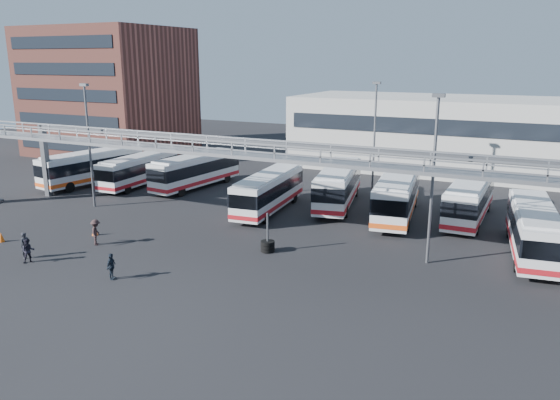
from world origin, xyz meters
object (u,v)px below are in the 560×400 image
at_px(bus_8, 533,228).
at_px(pedestrian_b, 28,251).
at_px(cone_left, 1,237).
at_px(pedestrian_d, 111,266).
at_px(light_pole_mid, 433,171).
at_px(tire_stack, 268,245).
at_px(bus_6, 397,194).
at_px(pedestrian_c, 96,232).
at_px(light_pole_left, 89,139).
at_px(bus_5, 338,184).
at_px(bus_0, 92,166).
at_px(bus_7, 469,198).
at_px(pedestrian_a, 25,245).
at_px(bus_4, 269,191).
at_px(cone_right, 95,231).
at_px(bus_1, 139,169).
at_px(bus_2, 196,170).
at_px(light_pole_back, 375,133).

distance_m(bus_8, pedestrian_b, 31.35).
bearing_deg(cone_left, pedestrian_d, -8.47).
bearing_deg(light_pole_mid, tire_stack, -165.53).
distance_m(bus_6, pedestrian_c, 22.47).
height_order(light_pole_mid, pedestrian_d, light_pole_mid).
height_order(light_pole_mid, bus_6, light_pole_mid).
bearing_deg(pedestrian_b, pedestrian_c, 21.76).
relative_size(pedestrian_b, cone_left, 2.29).
distance_m(bus_8, pedestrian_d, 25.78).
height_order(light_pole_left, bus_5, light_pole_left).
distance_m(light_pole_left, bus_0, 9.79).
bearing_deg(bus_8, bus_5, 150.79).
relative_size(bus_8, pedestrian_d, 7.03).
distance_m(bus_7, pedestrian_a, 31.53).
xyz_separation_m(bus_4, pedestrian_c, (-6.54, -12.54, -0.86)).
xyz_separation_m(bus_7, pedestrian_b, (-22.86, -21.28, -1.02)).
bearing_deg(bus_4, bus_7, 10.94).
bearing_deg(pedestrian_c, light_pole_left, 12.01).
relative_size(light_pole_mid, cone_right, 15.92).
bearing_deg(tire_stack, pedestrian_d, -126.15).
distance_m(bus_1, tire_stack, 23.01).
bearing_deg(bus_8, bus_2, 160.72).
bearing_deg(light_pole_mid, bus_8, 37.11).
bearing_deg(bus_8, light_pole_left, 178.15).
height_order(bus_1, pedestrian_a, bus_1).
xyz_separation_m(light_pole_left, pedestrian_c, (7.38, -7.35, -4.85)).
distance_m(bus_0, bus_2, 10.63).
height_order(bus_6, cone_left, bus_6).
xyz_separation_m(bus_2, pedestrian_d, (8.72, -21.01, -1.02)).
relative_size(light_pole_mid, bus_8, 0.94).
bearing_deg(bus_6, light_pole_mid, -73.11).
bearing_deg(light_pole_back, pedestrian_a, -120.26).
height_order(bus_8, pedestrian_d, bus_8).
bearing_deg(cone_left, bus_5, 47.83).
distance_m(bus_5, pedestrian_c, 20.04).
xyz_separation_m(light_pole_left, bus_1, (-1.69, 7.81, -4.05)).
xyz_separation_m(bus_4, pedestrian_b, (-7.81, -16.88, -0.98)).
height_order(bus_5, cone_left, bus_5).
bearing_deg(bus_1, bus_2, 15.43).
relative_size(bus_7, pedestrian_a, 6.32).
distance_m(bus_2, pedestrian_d, 22.77).
xyz_separation_m(bus_0, pedestrian_c, (13.74, -13.70, -0.95)).
height_order(bus_8, pedestrian_c, bus_8).
bearing_deg(pedestrian_d, cone_left, 66.04).
bearing_deg(cone_left, bus_2, 82.01).
bearing_deg(bus_4, bus_1, 165.07).
distance_m(bus_6, pedestrian_b, 26.46).
relative_size(pedestrian_a, pedestrian_c, 0.96).
bearing_deg(cone_left, pedestrian_a, -19.08).
xyz_separation_m(bus_6, bus_8, (9.87, -4.72, -0.12)).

